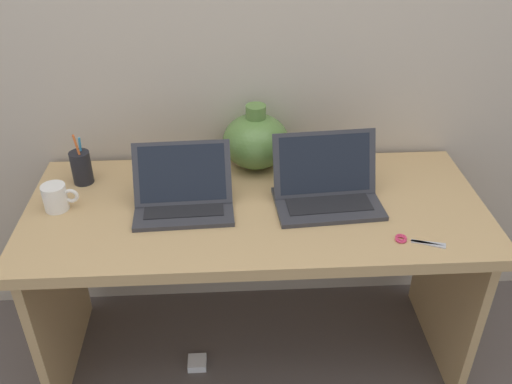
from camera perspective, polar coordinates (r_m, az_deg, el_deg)
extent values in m
plane|color=#564C47|center=(2.28, 0.00, -16.10)|extent=(6.00, 6.00, 0.00)
cube|color=#BCAD99|center=(1.93, -0.64, 17.29)|extent=(4.40, 0.04, 2.40)
cube|color=tan|center=(1.82, 0.00, -1.85)|extent=(1.50, 0.65, 0.04)
cube|color=tan|center=(2.13, -19.76, -10.13)|extent=(0.03, 0.55, 0.66)
cube|color=tan|center=(2.19, 19.16, -8.73)|extent=(0.03, 0.55, 0.66)
cube|color=#333338|center=(1.80, -7.44, -1.67)|extent=(0.32, 0.23, 0.01)
cube|color=black|center=(1.79, -7.46, -1.43)|extent=(0.26, 0.14, 0.00)
cube|color=#333338|center=(1.79, -7.63, 1.94)|extent=(0.32, 0.12, 0.18)
cube|color=black|center=(1.79, -7.63, 1.94)|extent=(0.28, 0.11, 0.16)
cube|color=#333338|center=(1.82, 7.41, -1.20)|extent=(0.36, 0.24, 0.01)
cube|color=black|center=(1.81, 7.43, -0.97)|extent=(0.28, 0.15, 0.00)
cube|color=#333338|center=(1.82, 7.12, 2.90)|extent=(0.35, 0.11, 0.21)
cube|color=black|center=(1.82, 7.12, 2.90)|extent=(0.30, 0.10, 0.18)
ellipsoid|color=#5B843D|center=(1.99, -0.02, 5.28)|extent=(0.24, 0.24, 0.19)
cylinder|color=#5B843D|center=(1.94, -0.02, 8.24)|extent=(0.07, 0.07, 0.05)
cylinder|color=white|center=(1.88, -20.06, -0.53)|extent=(0.08, 0.08, 0.09)
torus|color=white|center=(1.86, -18.59, -0.37)|extent=(0.05, 0.01, 0.05)
cylinder|color=black|center=(1.99, -17.60, 2.43)|extent=(0.07, 0.07, 0.12)
cylinder|color=#338CBF|center=(1.98, -17.62, 3.68)|extent=(0.02, 0.01, 0.13)
cylinder|color=orange|center=(1.95, -17.76, 3.65)|extent=(0.02, 0.02, 0.16)
cube|color=#B7B7BC|center=(1.72, 17.39, -5.06)|extent=(0.10, 0.04, 0.00)
cube|color=#B7B7BC|center=(1.72, 17.39, -5.14)|extent=(0.10, 0.05, 0.00)
torus|color=#D83359|center=(1.71, 14.75, -4.76)|extent=(0.04, 0.04, 0.01)
torus|color=#D83359|center=(1.72, 14.77, -4.59)|extent=(0.04, 0.04, 0.01)
cube|color=white|center=(2.23, -6.10, -17.16)|extent=(0.07, 0.07, 0.03)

